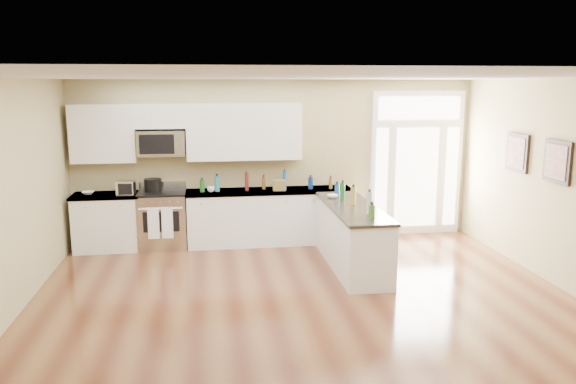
{
  "coord_description": "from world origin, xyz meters",
  "views": [
    {
      "loc": [
        -1.18,
        -5.69,
        2.75
      ],
      "look_at": [
        -0.08,
        2.0,
        1.23
      ],
      "focal_mm": 35.0,
      "sensor_mm": 36.0,
      "label": 1
    }
  ],
  "objects_px": {
    "kitchen_range": "(163,219)",
    "toaster_oven": "(126,188)",
    "stockpot": "(153,184)",
    "peninsula_cabinet": "(352,239)"
  },
  "relations": [
    {
      "from": "peninsula_cabinet",
      "to": "kitchen_range",
      "type": "xyz_separation_m",
      "value": [
        -2.9,
        1.45,
        0.04
      ]
    },
    {
      "from": "kitchen_range",
      "to": "toaster_oven",
      "type": "relative_size",
      "value": 3.86
    },
    {
      "from": "kitchen_range",
      "to": "stockpot",
      "type": "height_order",
      "value": "stockpot"
    },
    {
      "from": "stockpot",
      "to": "peninsula_cabinet",
      "type": "bearing_deg",
      "value": -27.24
    },
    {
      "from": "stockpot",
      "to": "toaster_oven",
      "type": "distance_m",
      "value": 0.47
    },
    {
      "from": "kitchen_range",
      "to": "stockpot",
      "type": "xyz_separation_m",
      "value": [
        -0.15,
        0.12,
        0.58
      ]
    },
    {
      "from": "kitchen_range",
      "to": "stockpot",
      "type": "bearing_deg",
      "value": 140.88
    },
    {
      "from": "peninsula_cabinet",
      "to": "stockpot",
      "type": "distance_m",
      "value": 3.48
    },
    {
      "from": "peninsula_cabinet",
      "to": "kitchen_range",
      "type": "bearing_deg",
      "value": 153.44
    },
    {
      "from": "kitchen_range",
      "to": "stockpot",
      "type": "relative_size",
      "value": 3.73
    }
  ]
}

